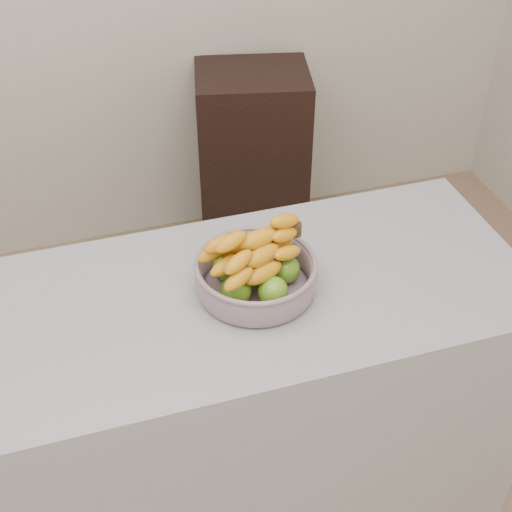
{
  "coord_description": "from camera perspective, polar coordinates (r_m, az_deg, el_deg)",
  "views": [
    {
      "loc": [
        -0.03,
        -0.73,
        2.01
      ],
      "look_at": [
        0.34,
        0.46,
        1.0
      ],
      "focal_mm": 50.0,
      "sensor_mm": 36.0,
      "label": 1
    }
  ],
  "objects": [
    {
      "name": "room_shell",
      "position": [
        0.79,
        -14.59,
        16.04
      ],
      "size": [
        4.05,
        4.05,
        2.73
      ],
      "color": "beige",
      "rests_on": "ground"
    },
    {
      "name": "counter",
      "position": [
        1.96,
        -9.9,
        -14.52
      ],
      "size": [
        2.0,
        0.6,
        0.9
      ],
      "primitive_type": "cube",
      "color": "#9A9AA2",
      "rests_on": "ground"
    },
    {
      "name": "cabinet",
      "position": [
        3.07,
        -0.27,
        7.55
      ],
      "size": [
        0.52,
        0.45,
        0.81
      ],
      "primitive_type": "cube",
      "rotation": [
        0.0,
        0.0,
        -0.22
      ],
      "color": "black",
      "rests_on": "ground"
    },
    {
      "name": "fruit_bowl",
      "position": [
        1.63,
        -0.01,
        -1.29
      ],
      "size": [
        0.28,
        0.28,
        0.17
      ],
      "rotation": [
        0.0,
        0.0,
        0.27
      ],
      "color": "#96A2B4",
      "rests_on": "counter"
    }
  ]
}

